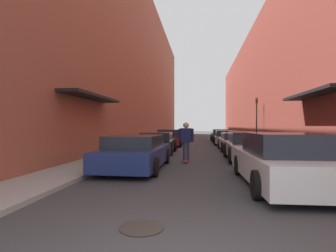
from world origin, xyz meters
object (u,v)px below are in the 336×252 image
(parked_car_left_0, at_px, (136,152))
(parked_car_left_1, at_px, (157,143))
(parked_car_left_2, at_px, (170,138))
(parked_car_right_3, at_px, (226,138))
(parked_car_right_2, at_px, (235,142))
(parked_car_right_4, at_px, (221,135))
(skateboarder, at_px, (186,138))
(parked_car_right_1, at_px, (248,147))
(parked_car_right_0, at_px, (283,161))
(manhole_cover, at_px, (142,228))
(traffic_light, at_px, (257,116))

(parked_car_left_0, xyz_separation_m, parked_car_left_1, (-0.12, 5.49, -0.01))
(parked_car_left_2, relative_size, parked_car_right_3, 1.04)
(parked_car_right_2, bearing_deg, parked_car_left_0, -120.89)
(parked_car_right_4, xyz_separation_m, skateboarder, (-2.71, -15.90, 0.48))
(parked_car_left_2, distance_m, parked_car_right_3, 4.83)
(parked_car_left_1, distance_m, skateboarder, 3.99)
(parked_car_right_1, distance_m, parked_car_right_2, 4.82)
(parked_car_left_0, relative_size, parked_car_right_0, 1.02)
(parked_car_right_4, bearing_deg, parked_car_left_1, -110.21)
(parked_car_right_3, xyz_separation_m, manhole_cover, (-3.06, -18.32, -0.58))
(parked_car_right_3, distance_m, parked_car_right_4, 5.07)
(parked_car_left_0, relative_size, parked_car_left_2, 1.11)
(manhole_cover, bearing_deg, parked_car_right_3, 80.50)
(parked_car_left_0, bearing_deg, parked_car_right_0, -26.86)
(parked_car_right_3, relative_size, parked_car_right_4, 0.97)
(parked_car_left_1, relative_size, traffic_light, 1.08)
(manhole_cover, bearing_deg, traffic_light, 73.05)
(parked_car_right_3, height_order, manhole_cover, parked_car_right_3)
(parked_car_left_1, height_order, parked_car_right_1, parked_car_right_1)
(parked_car_left_1, xyz_separation_m, parked_car_right_4, (4.57, 12.41, 0.00))
(parked_car_left_0, xyz_separation_m, parked_car_left_2, (-0.00, 11.12, 0.02))
(parked_car_left_2, height_order, parked_car_right_3, parked_car_left_2)
(skateboarder, bearing_deg, parked_car_right_3, 75.63)
(skateboarder, bearing_deg, parked_car_right_1, 17.42)
(parked_car_right_1, relative_size, parked_car_right_2, 0.88)
(parked_car_left_1, height_order, manhole_cover, parked_car_left_1)
(parked_car_left_1, xyz_separation_m, parked_car_left_2, (0.12, 5.63, 0.03))
(parked_car_left_0, height_order, traffic_light, traffic_light)
(parked_car_left_0, distance_m, skateboarder, 2.69)
(parked_car_right_1, relative_size, parked_car_right_3, 0.95)
(parked_car_right_1, bearing_deg, parked_car_right_3, 90.03)
(parked_car_right_2, xyz_separation_m, manhole_cover, (-3.14, -13.17, -0.56))
(parked_car_left_2, distance_m, parked_car_right_2, 5.74)
(parked_car_left_0, distance_m, parked_car_right_0, 5.08)
(manhole_cover, bearing_deg, parked_car_left_2, 95.02)
(parked_car_left_2, bearing_deg, traffic_light, 9.20)
(parked_car_right_4, xyz_separation_m, traffic_light, (2.40, -5.67, 1.80))
(parked_car_left_0, xyz_separation_m, traffic_light, (6.85, 12.23, 1.80))
(parked_car_right_2, bearing_deg, skateboarder, -116.64)
(parked_car_right_1, bearing_deg, traffic_light, 76.02)
(parked_car_left_1, height_order, parked_car_right_3, parked_car_left_1)
(parked_car_left_2, bearing_deg, parked_car_left_0, -89.98)
(parked_car_right_1, bearing_deg, parked_car_right_0, -89.93)
(parked_car_left_2, distance_m, skateboarder, 9.30)
(parked_car_right_0, distance_m, skateboarder, 5.13)
(parked_car_left_1, bearing_deg, parked_car_right_1, -29.46)
(parked_car_left_1, relative_size, parked_car_left_2, 0.94)
(skateboarder, xyz_separation_m, traffic_light, (5.11, 10.24, 1.33))
(parked_car_right_1, distance_m, traffic_light, 9.81)
(parked_car_right_3, bearing_deg, manhole_cover, -99.50)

